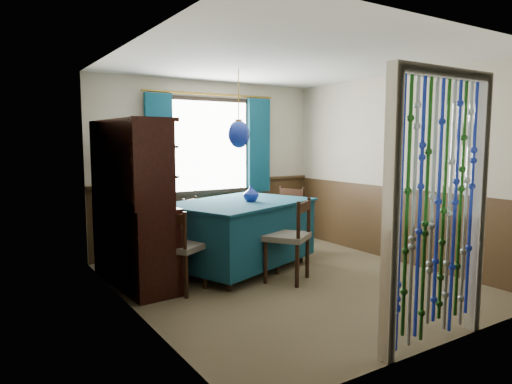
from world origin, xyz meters
TOP-DOWN VIEW (x-y plane):
  - floor at (0.00, 0.00)m, footprint 4.00×4.00m
  - ceiling at (0.00, 0.00)m, footprint 4.00×4.00m
  - wall_back at (0.00, 2.00)m, footprint 3.60×0.00m
  - wall_front at (0.00, -2.00)m, footprint 3.60×0.00m
  - wall_left at (-1.80, 0.00)m, footprint 0.00×4.00m
  - wall_right at (1.80, 0.00)m, footprint 0.00×4.00m
  - wainscot_back at (0.00, 1.99)m, footprint 3.60×0.00m
  - wainscot_front at (0.00, -1.99)m, footprint 3.60×0.00m
  - wainscot_left at (-1.79, 0.00)m, footprint 0.00×4.00m
  - wainscot_right at (1.79, 0.00)m, footprint 0.00×4.00m
  - window at (0.00, 1.95)m, footprint 1.32×0.12m
  - doorway at (0.00, -1.94)m, footprint 1.16×0.12m
  - dining_table at (-0.22, 0.76)m, footprint 2.11×1.78m
  - chair_near at (0.02, 0.01)m, footprint 0.65×0.65m
  - chair_far at (-0.43, 1.47)m, footprint 0.58×0.57m
  - chair_left at (-1.21, 0.34)m, footprint 0.60×0.61m
  - chair_right at (0.78, 1.13)m, footprint 0.58×0.59m
  - sideboard at (-1.53, 0.87)m, footprint 0.59×1.45m
  - pendant_lamp at (-0.22, 0.76)m, footprint 0.27×0.27m
  - vase_table at (-0.09, 0.67)m, footprint 0.20×0.20m
  - bowl_shelf at (-1.47, 0.65)m, footprint 0.24×0.24m
  - vase_sideboard at (-1.47, 1.12)m, footprint 0.19×0.19m

SIDE VIEW (x-z plane):
  - floor at x=0.00m, z-range 0.00..0.00m
  - chair_far at x=-0.43m, z-range 0.03..0.88m
  - chair_left at x=-1.21m, z-range 0.03..0.94m
  - dining_table at x=-0.22m, z-range 0.06..0.93m
  - wainscot_back at x=0.00m, z-range -1.30..2.30m
  - wainscot_front at x=0.00m, z-range -1.30..2.30m
  - wainscot_left at x=-1.79m, z-range -1.50..2.50m
  - wainscot_right at x=1.79m, z-range -1.50..2.50m
  - chair_right at x=0.78m, z-range 0.03..0.98m
  - chair_near at x=0.02m, z-range 0.03..1.00m
  - sideboard at x=-1.53m, z-range -0.29..1.57m
  - vase_table at x=-0.09m, z-range 0.87..1.05m
  - vase_sideboard at x=-1.47m, z-range 0.93..1.10m
  - doorway at x=0.00m, z-range -0.04..2.14m
  - wall_back at x=0.00m, z-range -0.55..3.05m
  - wall_front at x=0.00m, z-range -0.55..3.05m
  - wall_left at x=-1.80m, z-range -0.75..3.25m
  - wall_right at x=1.80m, z-range -0.75..3.25m
  - bowl_shelf at x=-1.47m, z-range 1.27..1.32m
  - window at x=0.00m, z-range 0.84..2.26m
  - pendant_lamp at x=-0.22m, z-range 1.23..2.19m
  - ceiling at x=0.00m, z-range 2.50..2.50m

